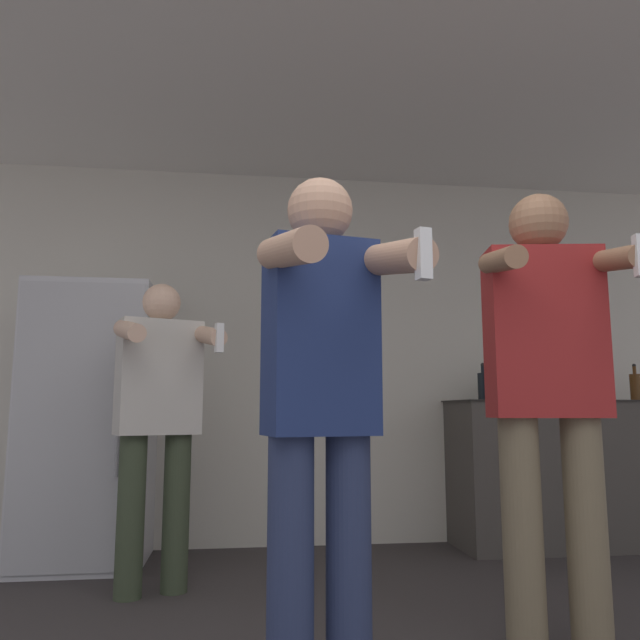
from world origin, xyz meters
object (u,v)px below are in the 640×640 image
(bottle_tall_gin, at_px, (484,386))
(person_woman_foreground, at_px, (322,397))
(person_man_side, at_px, (548,384))
(refrigerator, at_px, (90,422))
(bottle_short_whiskey, at_px, (513,384))
(bottle_green_wine, at_px, (636,386))
(bottle_red_label, at_px, (528,381))
(person_spectator_back, at_px, (158,410))
(bottle_dark_rum, at_px, (576,386))

(bottle_tall_gin, bearing_deg, person_woman_foreground, -123.34)
(bottle_tall_gin, relative_size, person_man_side, 0.14)
(refrigerator, distance_m, bottle_short_whiskey, 2.73)
(bottle_short_whiskey, bearing_deg, bottle_green_wine, -0.00)
(bottle_short_whiskey, height_order, bottle_red_label, bottle_red_label)
(bottle_red_label, distance_m, person_woman_foreground, 2.71)
(refrigerator, xyz_separation_m, bottle_tall_gin, (2.51, 0.07, 0.24))
(bottle_red_label, bearing_deg, refrigerator, -178.53)
(bottle_red_label, bearing_deg, bottle_tall_gin, 180.00)
(refrigerator, xyz_separation_m, bottle_short_whiskey, (2.72, 0.07, 0.25))
(bottle_tall_gin, bearing_deg, person_spectator_back, -159.60)
(bottle_green_wine, height_order, bottle_short_whiskey, bottle_short_whiskey)
(bottle_dark_rum, height_order, person_woman_foreground, person_woman_foreground)
(refrigerator, xyz_separation_m, person_woman_foreground, (1.13, -2.03, 0.11))
(bottle_dark_rum, bearing_deg, person_man_side, -122.50)
(bottle_short_whiskey, bearing_deg, bottle_tall_gin, -180.00)
(refrigerator, bearing_deg, bottle_green_wine, 1.15)
(bottle_green_wine, distance_m, bottle_tall_gin, 1.10)
(bottle_tall_gin, bearing_deg, bottle_green_wine, 0.00)
(bottle_short_whiskey, distance_m, bottle_dark_rum, 0.45)
(bottle_green_wine, height_order, person_spectator_back, person_spectator_back)
(bottle_short_whiskey, relative_size, person_woman_foreground, 0.18)
(bottle_dark_rum, xyz_separation_m, person_woman_foreground, (-2.04, -2.10, -0.13))
(refrigerator, distance_m, bottle_green_wine, 3.62)
(refrigerator, bearing_deg, person_spectator_back, -55.09)
(bottle_dark_rum, bearing_deg, bottle_short_whiskey, 180.00)
(bottle_red_label, xyz_separation_m, person_man_side, (-0.79, -1.78, -0.10))
(bottle_green_wine, relative_size, bottle_red_label, 0.77)
(bottle_short_whiskey, relative_size, bottle_dark_rum, 1.06)
(person_woman_foreground, bearing_deg, person_man_side, 19.36)
(refrigerator, bearing_deg, bottle_tall_gin, 1.66)
(bottle_green_wine, relative_size, bottle_tall_gin, 1.02)
(bottle_red_label, bearing_deg, bottle_short_whiskey, 180.00)
(bottle_tall_gin, distance_m, bottle_short_whiskey, 0.21)
(bottle_tall_gin, bearing_deg, bottle_short_whiskey, 0.00)
(bottle_short_whiskey, height_order, person_woman_foreground, person_woman_foreground)
(bottle_tall_gin, xyz_separation_m, person_spectator_back, (-2.03, -0.75, -0.16))
(person_woman_foreground, bearing_deg, bottle_dark_rum, 45.83)
(bottle_tall_gin, bearing_deg, bottle_dark_rum, -0.00)
(bottle_green_wine, relative_size, person_spectator_back, 0.17)
(refrigerator, height_order, bottle_dark_rum, refrigerator)
(refrigerator, height_order, person_woman_foreground, refrigerator)
(refrigerator, bearing_deg, person_man_side, -40.11)
(person_man_side, bearing_deg, refrigerator, 139.89)
(bottle_tall_gin, distance_m, bottle_red_label, 0.32)
(bottle_short_whiskey, bearing_deg, person_man_side, -111.08)
(person_spectator_back, bearing_deg, person_woman_foreground, -64.25)
(bottle_red_label, relative_size, person_woman_foreground, 0.20)
(bottle_tall_gin, relative_size, bottle_red_label, 0.76)
(person_woman_foreground, bearing_deg, bottle_short_whiskey, 52.85)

